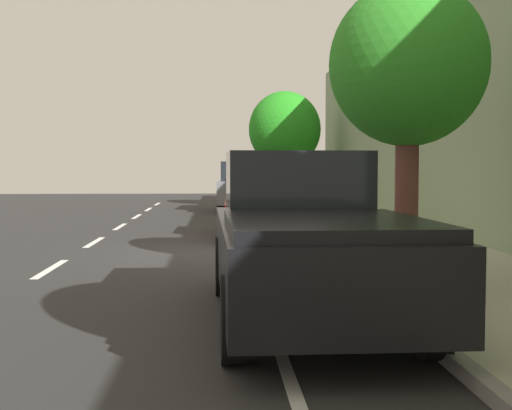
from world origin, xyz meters
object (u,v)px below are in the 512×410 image
Objects in this scene: parked_pickup_black_nearest at (305,241)px; parked_sedan_red_second at (260,207)px; bicycle_at_curb at (307,245)px; cyclist_with_backpack at (323,211)px; street_tree_mid_block at (408,67)px; parked_suv_grey_mid at (243,185)px; street_tree_far_end at (285,130)px.

parked_pickup_black_nearest is 1.20× the size of parked_sedan_red_second.
cyclist_with_backpack is at bearing -63.06° from bicycle_at_curb.
cyclist_with_backpack is at bearing 138.14° from street_tree_mid_block.
parked_pickup_black_nearest reaches higher than bicycle_at_curb.
parked_suv_grey_mid is 17.34m from street_tree_mid_block.
parked_pickup_black_nearest is at bearing -90.16° from parked_suv_grey_mid.
bicycle_at_curb is at bearing -84.34° from parked_sedan_red_second.
parked_sedan_red_second is at bearing -98.51° from street_tree_far_end.
parked_sedan_red_second is 10.43m from parked_suv_grey_mid.
parked_sedan_red_second is 5.21m from bicycle_at_curb.
cyclist_with_backpack is (0.73, -5.60, 0.24)m from parked_sedan_red_second.
parked_sedan_red_second is at bearing 89.55° from parked_pickup_black_nearest.
parked_pickup_black_nearest reaches higher than cyclist_with_backpack.
parked_pickup_black_nearest is 4.20m from street_tree_mid_block.
cyclist_with_backpack reaches higher than parked_sedan_red_second.
parked_pickup_black_nearest is 22.37m from street_tree_far_end.
bicycle_at_curb is (0.59, 4.28, -0.54)m from parked_pickup_black_nearest.
street_tree_mid_block is (1.17, -1.05, 2.33)m from cyclist_with_backpack.
bicycle_at_curb is 18.18m from street_tree_far_end.
street_tree_mid_block is (1.90, -6.65, 2.57)m from parked_sedan_red_second.
bicycle_at_curb is at bearing 82.20° from parked_pickup_black_nearest.
parked_sedan_red_second is 2.70× the size of cyclist_with_backpack.
parked_suv_grey_mid is 2.92× the size of cyclist_with_backpack.
street_tree_far_end reaches higher than street_tree_mid_block.
bicycle_at_curb is 0.80m from cyclist_with_backpack.
parked_pickup_black_nearest is at bearing -125.18° from street_tree_mid_block.
bicycle_at_curb is (0.51, -5.17, -0.40)m from parked_sedan_red_second.
street_tree_mid_block is at bearing -41.86° from cyclist_with_backpack.
street_tree_mid_block reaches higher than bicycle_at_curb.
street_tree_far_end reaches higher than cyclist_with_backpack.
street_tree_far_end reaches higher than parked_suv_grey_mid.
parked_suv_grey_mid is 16.05m from cyclist_with_backpack.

